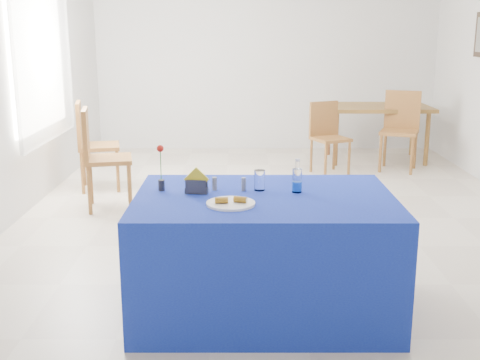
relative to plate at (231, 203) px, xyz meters
name	(u,v)px	position (x,y,z in m)	size (l,w,h in m)	color
floor	(280,218)	(0.44, 2.13, -0.77)	(7.00, 7.00, 0.00)	beige
room_shell	(283,30)	(0.44, 2.13, 0.98)	(7.00, 7.00, 7.00)	silver
window_pane	(37,50)	(-2.03, 2.93, 0.78)	(0.04, 1.50, 1.60)	white
curtain	(44,50)	(-1.96, 2.93, 0.78)	(0.04, 1.75, 1.85)	white
plate	(231,203)	(0.00, 0.00, 0.00)	(0.29, 0.29, 0.01)	white
drinking_glass	(260,180)	(0.18, 0.33, 0.06)	(0.07, 0.07, 0.13)	white
salt_shaker	(215,184)	(-0.11, 0.33, 0.04)	(0.03, 0.03, 0.09)	slate
pepper_shaker	(244,184)	(0.08, 0.31, 0.04)	(0.03, 0.03, 0.09)	slate
blue_table	(264,253)	(0.21, 0.20, -0.39)	(1.60, 1.10, 0.76)	#102099
water_bottle	(297,181)	(0.41, 0.28, 0.06)	(0.06, 0.06, 0.21)	silver
napkin_holder	(197,186)	(-0.22, 0.26, 0.04)	(0.16, 0.07, 0.17)	#353439
rose_vase	(161,169)	(-0.45, 0.32, 0.13)	(0.04, 0.04, 0.29)	#26262B
oak_table	(377,111)	(1.92, 4.79, -0.09)	(1.40, 0.91, 0.76)	brown
chair_bg_left	(327,132)	(1.15, 4.06, -0.26)	(0.52, 0.52, 0.89)	brown
chair_bg_right	(401,125)	(2.11, 4.24, -0.19)	(0.58, 0.58, 1.00)	brown
chair_win_a	(99,152)	(-1.35, 2.46, -0.18)	(0.53, 0.53, 1.01)	brown
chair_win_b	(90,139)	(-1.61, 3.21, -0.20)	(0.52, 0.52, 0.99)	brown
banana_pieces	(231,200)	(0.00, -0.01, 0.03)	(0.19, 0.07, 0.04)	gold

